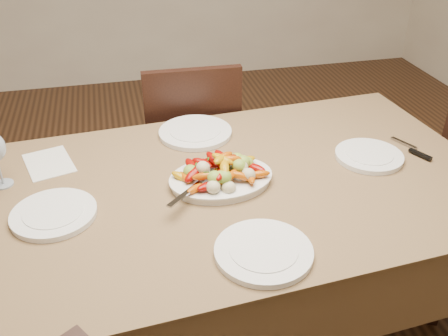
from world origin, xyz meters
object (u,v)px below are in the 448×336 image
serving_platter (221,180)px  plate_near (264,252)px  chair_far (189,147)px  plate_left (54,214)px  plate_right (369,156)px  dining_table (224,268)px  plate_far (195,133)px

serving_platter → plate_near: (0.03, -0.37, -0.00)m
chair_far → plate_left: size_ratio=3.69×
plate_left → plate_near: 0.65m
chair_far → plate_right: bearing=128.3°
dining_table → plate_right: bearing=4.4°
dining_table → chair_far: (0.01, 0.77, 0.10)m
serving_platter → plate_left: 0.54m
plate_left → plate_near: (0.57, -0.31, 0.00)m
chair_far → plate_near: bearing=92.5°
chair_far → plate_far: 0.50m
serving_platter → plate_near: size_ratio=1.24×
dining_table → serving_platter: serving_platter is taller
plate_far → plate_near: size_ratio=1.05×
dining_table → serving_platter: size_ratio=5.46×
serving_platter → plate_far: serving_platter is taller
dining_table → serving_platter: 0.39m
dining_table → plate_far: 0.54m
dining_table → plate_right: size_ratio=7.56×
dining_table → plate_near: plate_near is taller
chair_far → plate_right: size_ratio=3.90×
chair_far → plate_left: chair_far is taller
plate_left → plate_far: (0.52, 0.43, 0.00)m
dining_table → serving_platter: bearing=154.1°
serving_platter → plate_near: serving_platter is taller
plate_near → plate_left: bearing=151.3°
plate_left → plate_far: 0.67m
serving_platter → plate_left: bearing=-173.4°
chair_far → plate_right: chair_far is taller
serving_platter → plate_far: size_ratio=1.17×
dining_table → serving_platter: (-0.01, 0.00, 0.39)m
serving_platter → plate_left: size_ratio=1.31×
plate_left → chair_far: bearing=56.4°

